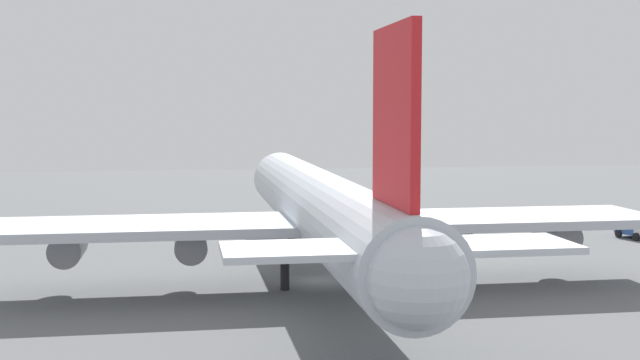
# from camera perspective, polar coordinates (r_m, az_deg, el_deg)

# --- Properties ---
(ground_plane) EXTENTS (247.01, 247.01, 0.00)m
(ground_plane) POSITION_cam_1_polar(r_m,az_deg,el_deg) (67.86, -0.00, -6.88)
(ground_plane) COLOR slate
(cargo_airplane) EXTENTS (61.75, 52.19, 18.12)m
(cargo_airplane) POSITION_cam_1_polar(r_m,az_deg,el_deg) (66.56, 0.05, -1.99)
(cargo_airplane) COLOR silver
(cargo_airplane) RESTS_ON ground_plane
(fuel_truck) EXTENTS (4.60, 3.46, 2.09)m
(fuel_truck) POSITION_cam_1_polar(r_m,az_deg,el_deg) (95.45, 20.74, -3.08)
(fuel_truck) COLOR silver
(fuel_truck) RESTS_ON ground_plane
(safety_cone_nose) EXTENTS (0.44, 0.44, 0.63)m
(safety_cone_nose) POSITION_cam_1_polar(r_m,az_deg,el_deg) (95.28, -1.09, -3.26)
(safety_cone_nose) COLOR orange
(safety_cone_nose) RESTS_ON ground_plane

